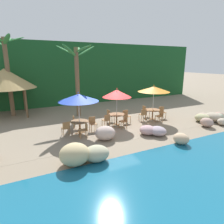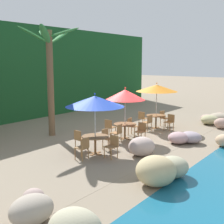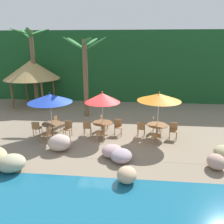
% 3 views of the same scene
% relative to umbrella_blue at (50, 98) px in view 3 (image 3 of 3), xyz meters
% --- Properties ---
extents(ground_plane, '(120.00, 120.00, 0.00)m').
position_rel_umbrella_blue_xyz_m(ground_plane, '(2.72, 0.27, -2.16)').
color(ground_plane, gray).
extents(terrace_deck, '(18.00, 5.20, 0.01)m').
position_rel_umbrella_blue_xyz_m(terrace_deck, '(2.72, 0.27, -2.15)').
color(terrace_deck, gray).
rests_on(terrace_deck, ground).
extents(foliage_backdrop, '(28.00, 2.40, 6.00)m').
position_rel_umbrella_blue_xyz_m(foliage_backdrop, '(2.72, 9.27, 0.84)').
color(foliage_backdrop, '#194C23').
rests_on(foliage_backdrop, ground).
extents(rock_seawall, '(16.35, 3.41, 0.91)m').
position_rel_umbrella_blue_xyz_m(rock_seawall, '(2.22, -2.63, -1.81)').
color(rock_seawall, tan).
rests_on(rock_seawall, ground).
extents(umbrella_blue, '(2.34, 2.34, 2.48)m').
position_rel_umbrella_blue_xyz_m(umbrella_blue, '(0.00, 0.00, 0.00)').
color(umbrella_blue, silver).
rests_on(umbrella_blue, ground).
extents(dining_table_blue, '(1.10, 1.10, 0.74)m').
position_rel_umbrella_blue_xyz_m(dining_table_blue, '(0.00, -0.00, -1.54)').
color(dining_table_blue, brown).
rests_on(dining_table_blue, ground).
extents(chair_blue_seaward, '(0.44, 0.44, 0.87)m').
position_rel_umbrella_blue_xyz_m(chair_blue_seaward, '(0.85, 0.06, -1.64)').
color(chair_blue_seaward, '#9E7042').
rests_on(chair_blue_seaward, ground).
extents(chair_blue_inland, '(0.47, 0.46, 0.87)m').
position_rel_umbrella_blue_xyz_m(chair_blue_inland, '(-0.00, 0.85, -1.64)').
color(chair_blue_inland, '#9E7042').
rests_on(chair_blue_inland, ground).
extents(chair_blue_left, '(0.44, 0.44, 0.87)m').
position_rel_umbrella_blue_xyz_m(chair_blue_left, '(-0.85, -0.12, -1.64)').
color(chair_blue_left, '#9E7042').
rests_on(chair_blue_left, ground).
extents(chair_blue_right, '(0.46, 0.46, 0.87)m').
position_rel_umbrella_blue_xyz_m(chair_blue_right, '(0.02, -0.85, -1.64)').
color(chair_blue_right, '#9E7042').
rests_on(chair_blue_right, ground).
extents(umbrella_red, '(1.91, 1.91, 2.50)m').
position_rel_umbrella_blue_xyz_m(umbrella_red, '(2.73, 0.43, -0.01)').
color(umbrella_red, silver).
rests_on(umbrella_red, ground).
extents(dining_table_red, '(1.10, 1.10, 0.74)m').
position_rel_umbrella_blue_xyz_m(dining_table_red, '(2.73, 0.43, -1.54)').
color(dining_table_red, brown).
rests_on(dining_table_red, ground).
extents(chair_red_seaward, '(0.46, 0.46, 0.87)m').
position_rel_umbrella_blue_xyz_m(chair_red_seaward, '(3.57, 0.60, -1.64)').
color(chair_red_seaward, '#9E7042').
rests_on(chair_red_seaward, ground).
extents(chair_red_inland, '(0.44, 0.43, 0.87)m').
position_rel_umbrella_blue_xyz_m(chair_red_inland, '(2.62, 1.28, -1.64)').
color(chair_red_inland, '#9E7042').
rests_on(chair_red_inland, ground).
extents(chair_red_left, '(0.46, 0.46, 0.87)m').
position_rel_umbrella_blue_xyz_m(chair_red_left, '(1.89, 0.27, -1.64)').
color(chair_red_left, '#9E7042').
rests_on(chair_red_left, ground).
extents(chair_red_right, '(0.43, 0.42, 0.87)m').
position_rel_umbrella_blue_xyz_m(chair_red_right, '(2.82, -0.42, -1.64)').
color(chair_red_right, '#9E7042').
rests_on(chair_red_right, ground).
extents(umbrella_orange, '(2.28, 2.28, 2.56)m').
position_rel_umbrella_blue_xyz_m(umbrella_orange, '(5.71, 0.37, 0.10)').
color(umbrella_orange, silver).
rests_on(umbrella_orange, ground).
extents(dining_table_orange, '(1.10, 1.10, 0.74)m').
position_rel_umbrella_blue_xyz_m(dining_table_orange, '(5.71, 0.37, -1.54)').
color(dining_table_orange, brown).
rests_on(dining_table_orange, ground).
extents(chair_orange_seaward, '(0.48, 0.48, 0.87)m').
position_rel_umbrella_blue_xyz_m(chair_orange_seaward, '(6.56, 0.34, -1.64)').
color(chair_orange_seaward, '#9E7042').
rests_on(chair_orange_seaward, ground).
extents(chair_orange_inland, '(0.45, 0.44, 0.87)m').
position_rel_umbrella_blue_xyz_m(chair_orange_inland, '(5.67, 1.22, -1.64)').
color(chair_orange_inland, '#9E7042').
rests_on(chair_orange_inland, ground).
extents(chair_orange_left, '(0.46, 0.47, 0.87)m').
position_rel_umbrella_blue_xyz_m(chair_orange_left, '(4.85, 0.37, -1.64)').
color(chair_orange_left, '#9E7042').
rests_on(chair_orange_left, ground).
extents(chair_orange_right, '(0.47, 0.47, 0.87)m').
position_rel_umbrella_blue_xyz_m(chair_orange_right, '(5.70, -0.48, -1.64)').
color(chair_orange_right, '#9E7042').
rests_on(chair_orange_right, ground).
extents(palm_tree_nearest, '(2.73, 2.85, 6.07)m').
position_rel_umbrella_blue_xyz_m(palm_tree_nearest, '(-3.54, 6.17, 1.76)').
color(palm_tree_nearest, brown).
rests_on(palm_tree_nearest, ground).
extents(palm_tree_second, '(2.88, 2.91, 5.37)m').
position_rel_umbrella_blue_xyz_m(palm_tree_second, '(1.12, 3.80, 1.36)').
color(palm_tree_second, brown).
rests_on(palm_tree_second, ground).
extents(palapa_hut, '(4.43, 4.43, 3.69)m').
position_rel_umbrella_blue_xyz_m(palapa_hut, '(-3.79, 6.27, 0.77)').
color(palapa_hut, brown).
rests_on(palapa_hut, ground).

